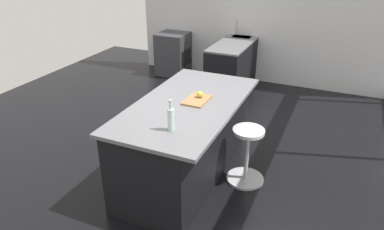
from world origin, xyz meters
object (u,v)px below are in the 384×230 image
Objects in this scene: stool_by_window at (247,157)px; cutting_board at (197,100)px; oven_range at (173,54)px; kitchen_island at (184,139)px; water_bottle at (171,119)px; apple_yellow at (200,94)px.

stool_by_window is 0.88m from cutting_board.
kitchen_island is at bearing 28.55° from oven_range.
water_bottle reaches higher than kitchen_island.
cutting_board is (-0.09, 0.12, 0.48)m from kitchen_island.
apple_yellow is (-0.06, 0.01, 0.05)m from cutting_board.
cutting_board is at bearing -9.33° from apple_yellow.
stool_by_window is 1.24m from water_bottle.
apple_yellow is (-0.15, 0.13, 0.53)m from kitchen_island.
kitchen_island is 27.81× the size of apple_yellow.
oven_range is at bearing -141.08° from stool_by_window.
oven_range is 3.66m from apple_yellow.
water_bottle is (0.82, -0.55, 0.76)m from stool_by_window.
cutting_board reaches higher than stool_by_window.
apple_yellow is 0.24× the size of water_bottle.
kitchen_island is 0.57m from apple_yellow.
kitchen_island is at bearing -76.55° from stool_by_window.
stool_by_window is (3.06, 2.47, -0.11)m from oven_range.
kitchen_island is 3.03× the size of stool_by_window.
kitchen_island is 6.58× the size of water_bottle.
cutting_board is at bearing 126.01° from kitchen_island.
oven_range is 3.70m from cutting_board.
cutting_board is at bearing -81.96° from stool_by_window.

